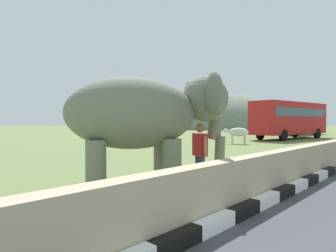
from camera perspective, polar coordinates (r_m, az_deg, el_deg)
The scene contains 7 objects.
barrier_parapet at distance 5.62m, azimuth 12.49°, elevation -11.55°, with size 28.00×0.36×1.00m, color tan.
elephant at distance 6.91m, azimuth -4.12°, elevation 2.19°, with size 3.95×3.48×2.87m.
person_handler at distance 7.49m, azimuth 6.35°, elevation -5.09°, with size 0.38×0.62×1.66m.
bus_red at distance 30.11m, azimuth 23.02°, elevation 1.59°, with size 10.14×3.91×3.50m.
bus_teal at distance 40.58m, azimuth 24.03°, elevation 1.39°, with size 8.31×2.87×3.50m.
cow_near at distance 22.19m, azimuth 13.67°, elevation -1.25°, with size 1.49×1.75×1.23m.
hill_east at distance 68.59m, azimuth 10.67°, elevation -0.49°, with size 31.78×25.43×16.38m.
Camera 1 is at (-2.71, 1.41, 1.71)m, focal length 30.74 mm.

